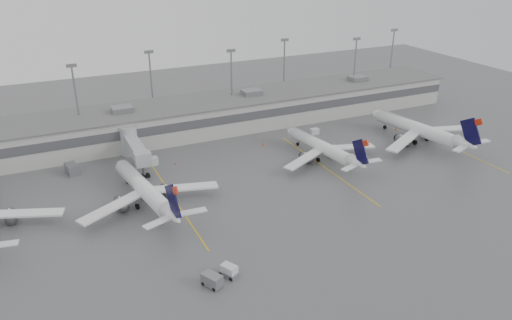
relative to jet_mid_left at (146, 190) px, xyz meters
name	(u,v)px	position (x,y,z in m)	size (l,w,h in m)	color
ground	(313,238)	(22.89, -23.83, -3.16)	(260.00, 260.00, 0.00)	#565659
terminal	(200,116)	(22.88, 34.15, 1.01)	(152.00, 17.00, 9.45)	#AEAEA9
light_masts	(192,82)	(22.89, 39.92, 8.87)	(142.40, 8.00, 20.60)	gray
jet_bridge_right	(133,145)	(2.39, 21.89, 0.71)	(4.00, 17.20, 7.00)	gray
stand_markings	(254,182)	(22.89, 0.17, -3.16)	(105.25, 40.00, 0.01)	#E6B00D
jet_mid_left	(146,190)	(0.00, 0.00, 0.00)	(27.76, 31.33, 10.17)	white
jet_mid_right	(324,148)	(42.52, 4.11, -0.25)	(25.62, 28.88, 9.36)	white
jet_far_right	(421,130)	(70.21, 3.07, 0.19)	(29.42, 33.21, 10.79)	white
baggage_tug	(229,272)	(5.93, -27.29, -2.44)	(2.87, 3.34, 1.84)	silver
baggage_cart	(212,280)	(2.73, -28.49, -2.14)	(2.96, 3.51, 1.96)	slate
gse_uld_b	(152,161)	(5.50, 17.81, -2.25)	(2.59, 1.72, 1.83)	silver
gse_uld_c	(315,131)	(49.10, 18.99, -2.39)	(2.18, 1.45, 1.55)	silver
gse_loader	(72,169)	(-11.44, 20.83, -2.04)	(2.24, 3.59, 2.24)	slate
cone_b	(176,163)	(10.43, 15.94, -2.85)	(0.39, 0.39, 0.61)	#E53E04
cone_c	(263,144)	(33.44, 17.82, -2.82)	(0.42, 0.42, 0.67)	#E53E04
cone_d	(396,129)	(70.71, 12.50, -2.82)	(0.43, 0.43, 0.69)	#E53E04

